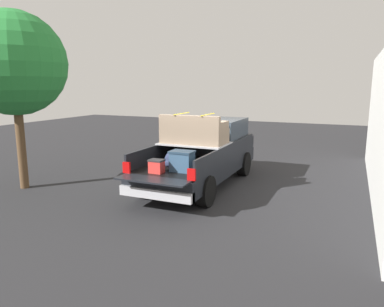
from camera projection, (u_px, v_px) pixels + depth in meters
name	position (u px, v px, depth m)	size (l,w,h in m)	color
ground_plane	(200.00, 185.00, 11.18)	(40.00, 40.00, 0.00)	#262628
pickup_truck	(205.00, 152.00, 11.34)	(6.05, 2.06, 2.23)	black
building_facade	(383.00, 123.00, 9.99)	(10.46, 0.36, 3.99)	white
tree_background	(14.00, 64.00, 10.23)	(2.94, 2.94, 5.11)	brown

